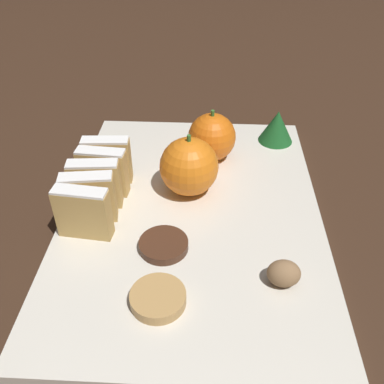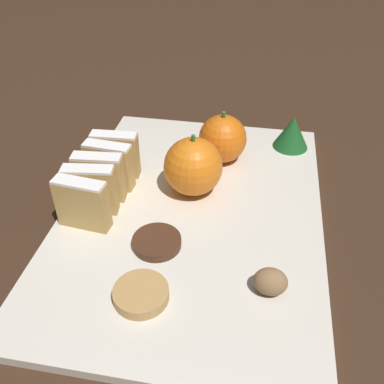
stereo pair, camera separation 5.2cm
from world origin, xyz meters
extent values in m
plane|color=#382316|center=(0.00, 0.00, 0.00)|extent=(6.00, 6.00, 0.00)
cube|color=silver|center=(0.00, 0.00, 0.01)|extent=(0.32, 0.46, 0.01)
cube|color=tan|center=(-0.12, -0.05, 0.04)|extent=(0.06, 0.03, 0.06)
cube|color=white|center=(-0.12, -0.05, 0.08)|extent=(0.06, 0.03, 0.00)
cube|color=tan|center=(-0.12, -0.02, 0.04)|extent=(0.06, 0.03, 0.06)
cube|color=white|center=(-0.12, -0.02, 0.08)|extent=(0.06, 0.03, 0.00)
cube|color=tan|center=(-0.12, 0.01, 0.04)|extent=(0.06, 0.03, 0.06)
cube|color=white|center=(-0.12, 0.01, 0.08)|extent=(0.06, 0.02, 0.00)
cube|color=tan|center=(-0.12, 0.03, 0.04)|extent=(0.06, 0.02, 0.06)
cube|color=white|center=(-0.12, 0.03, 0.08)|extent=(0.06, 0.02, 0.00)
cube|color=tan|center=(-0.12, 0.06, 0.04)|extent=(0.06, 0.02, 0.06)
cube|color=white|center=(-0.12, 0.06, 0.08)|extent=(0.06, 0.02, 0.00)
sphere|color=orange|center=(-0.01, 0.04, 0.05)|extent=(0.08, 0.08, 0.08)
cylinder|color=#38702D|center=(-0.01, 0.04, 0.09)|extent=(0.01, 0.01, 0.01)
sphere|color=orange|center=(0.02, 0.12, 0.05)|extent=(0.07, 0.07, 0.07)
cylinder|color=#38702D|center=(0.02, 0.12, 0.08)|extent=(0.00, 0.01, 0.01)
ellipsoid|color=#8E6B47|center=(0.10, -0.11, 0.03)|extent=(0.04, 0.03, 0.03)
cylinder|color=#472819|center=(-0.03, -0.07, 0.02)|extent=(0.06, 0.06, 0.01)
cylinder|color=tan|center=(-0.03, -0.14, 0.02)|extent=(0.06, 0.06, 0.01)
cone|color=#195623|center=(0.12, 0.18, 0.04)|extent=(0.05, 0.05, 0.05)
camera|label=1|loc=(0.02, -0.41, 0.36)|focal=40.00mm
camera|label=2|loc=(0.07, -0.41, 0.36)|focal=40.00mm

